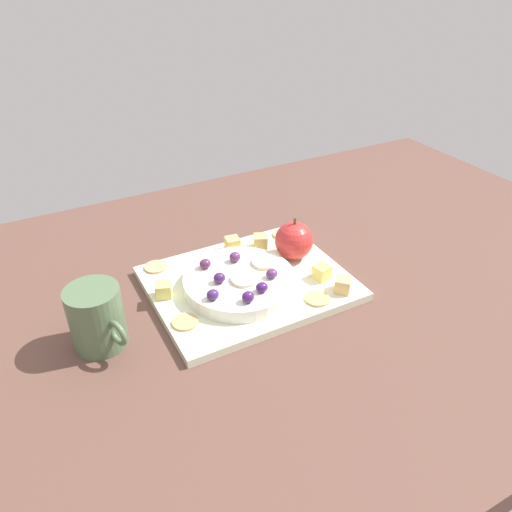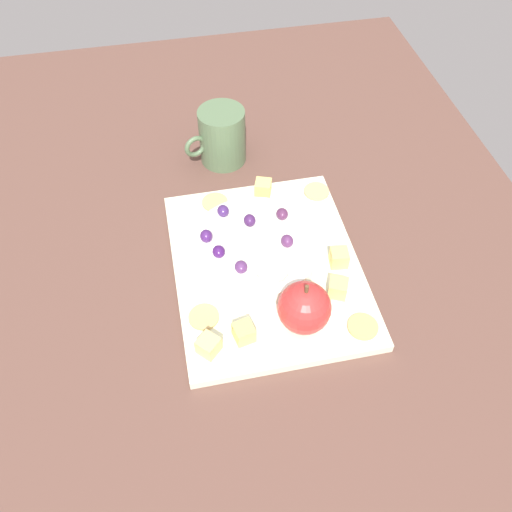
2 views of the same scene
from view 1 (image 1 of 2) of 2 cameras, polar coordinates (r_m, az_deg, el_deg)
name	(u,v)px [view 1 (image 1 of 2)]	position (r cm, az deg, el deg)	size (l,w,h in cm)	color
table	(276,293)	(88.29, 2.37, -4.34)	(147.42, 92.54, 4.65)	brown
platter	(249,283)	(85.46, -0.86, -3.19)	(33.22, 26.68, 1.44)	silver
serving_dish	(239,282)	(82.65, -1.97, -3.01)	(18.93, 18.93, 2.34)	white
apple_whole	(294,241)	(89.49, 4.44, 1.79)	(7.04, 7.04, 7.04)	red
apple_stem	(295,221)	(87.44, 4.55, 4.10)	(0.50, 0.50, 1.20)	brown
cheese_cube_0	(322,272)	(85.50, 7.66, -1.88)	(2.51, 2.51, 2.51)	#EAD266
cheese_cube_1	(232,244)	(92.72, -2.76, 1.42)	(2.51, 2.51, 2.51)	#F0D16D
cheese_cube_2	(163,290)	(82.02, -10.73, -3.91)	(2.51, 2.51, 2.51)	#E5D46C
cheese_cube_3	(343,285)	(82.98, 10.08, -3.34)	(2.51, 2.51, 2.51)	#F0C476
cheese_cube_4	(261,241)	(93.39, 0.54, 1.71)	(2.51, 2.51, 2.51)	#E8C56C
cracker_0	(156,267)	(89.79, -11.58, -1.25)	(4.11, 4.11, 0.40)	tan
cracker_1	(317,299)	(81.08, 7.13, -4.96)	(4.11, 4.11, 0.40)	tan
cracker_2	(185,322)	(76.75, -8.25, -7.61)	(4.11, 4.11, 0.40)	tan
cracker_3	(283,235)	(97.81, 3.17, 2.50)	(4.11, 4.11, 0.40)	tan
grape_0	(235,257)	(85.19, -2.47, -0.11)	(1.99, 1.79, 1.80)	#572C5B
grape_1	(272,274)	(81.14, 1.85, -2.06)	(1.99, 1.79, 1.59)	#562E63
grape_2	(219,278)	(80.16, -4.31, -2.54)	(1.99, 1.79, 1.82)	#422054
grape_3	(213,295)	(76.67, -5.06, -4.51)	(1.99, 1.79, 1.72)	#412461
grape_4	(262,287)	(77.97, 0.68, -3.66)	(1.99, 1.79, 1.65)	#40185D
grape_5	(205,264)	(83.88, -5.94, -0.91)	(1.99, 1.79, 1.69)	#52274A
grape_6	(248,297)	(75.80, -0.93, -4.79)	(1.99, 1.79, 1.88)	#441E62
apple_slice_0	(244,279)	(80.76, -1.37, -2.68)	(4.56, 4.56, 0.60)	beige
apple_slice_1	(265,262)	(84.85, 1.05, -0.72)	(4.56, 4.56, 0.60)	beige
cup	(97,318)	(75.33, -18.03, -6.84)	(7.92, 10.82, 9.80)	#536C4A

